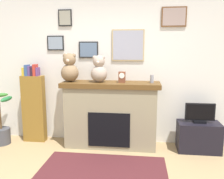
# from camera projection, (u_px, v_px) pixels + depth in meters

# --- Properties ---
(back_wall) EXTENTS (5.20, 0.15, 2.60)m
(back_wall) POSITION_uv_depth(u_px,v_px,m) (107.00, 71.00, 4.41)
(back_wall) COLOR silver
(back_wall) RESTS_ON ground_plane
(fireplace) EXTENTS (1.69, 0.56, 1.15)m
(fireplace) POSITION_uv_depth(u_px,v_px,m) (111.00, 114.00, 4.22)
(fireplace) COLOR gray
(fireplace) RESTS_ON ground_plane
(bookshelf) EXTENTS (0.41, 0.16, 1.44)m
(bookshelf) POSITION_uv_depth(u_px,v_px,m) (34.00, 106.00, 4.43)
(bookshelf) COLOR brown
(bookshelf) RESTS_ON ground_plane
(potted_plant) EXTENTS (0.49, 0.56, 0.92)m
(potted_plant) POSITION_uv_depth(u_px,v_px,m) (1.00, 126.00, 4.33)
(potted_plant) COLOR #3F3F44
(potted_plant) RESTS_ON ground_plane
(tv_stand) EXTENTS (0.69, 0.40, 0.50)m
(tv_stand) POSITION_uv_depth(u_px,v_px,m) (198.00, 137.00, 4.05)
(tv_stand) COLOR black
(tv_stand) RESTS_ON ground_plane
(television) EXTENTS (0.48, 0.14, 0.33)m
(television) POSITION_uv_depth(u_px,v_px,m) (200.00, 114.00, 3.98)
(television) COLOR black
(television) RESTS_ON tv_stand
(area_rug) EXTENTS (1.82, 1.07, 0.01)m
(area_rug) POSITION_uv_depth(u_px,v_px,m) (103.00, 171.00, 3.40)
(area_rug) COLOR #471C1F
(area_rug) RESTS_ON ground_plane
(candle_jar) EXTENTS (0.06, 0.06, 0.14)m
(candle_jar) POSITION_uv_depth(u_px,v_px,m) (152.00, 79.00, 4.01)
(candle_jar) COLOR gray
(candle_jar) RESTS_ON fireplace
(mantel_clock) EXTENTS (0.12, 0.09, 0.19)m
(mantel_clock) POSITION_uv_depth(u_px,v_px,m) (122.00, 77.00, 4.06)
(mantel_clock) COLOR brown
(mantel_clock) RESTS_ON fireplace
(teddy_bear_tan) EXTENTS (0.31, 0.31, 0.49)m
(teddy_bear_tan) POSITION_uv_depth(u_px,v_px,m) (70.00, 69.00, 4.15)
(teddy_bear_tan) COLOR #836849
(teddy_bear_tan) RESTS_ON fireplace
(teddy_bear_cream) EXTENTS (0.29, 0.29, 0.46)m
(teddy_bear_cream) POSITION_uv_depth(u_px,v_px,m) (99.00, 70.00, 4.09)
(teddy_bear_cream) COLOR tan
(teddy_bear_cream) RESTS_ON fireplace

